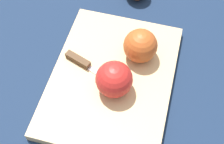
# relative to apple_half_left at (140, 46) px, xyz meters

# --- Properties ---
(ground_plane) EXTENTS (4.00, 4.00, 0.00)m
(ground_plane) POSITION_rel_apple_half_left_xyz_m (0.08, -0.04, -0.06)
(ground_plane) COLOR #14233D
(cutting_board) EXTENTS (0.40, 0.31, 0.02)m
(cutting_board) POSITION_rel_apple_half_left_xyz_m (0.08, -0.04, -0.05)
(cutting_board) COLOR tan
(cutting_board) RESTS_ON ground_plane
(apple_half_left) EXTENTS (0.08, 0.08, 0.08)m
(apple_half_left) POSITION_rel_apple_half_left_xyz_m (0.00, 0.00, 0.00)
(apple_half_left) COLOR #AD4C1E
(apple_half_left) RESTS_ON cutting_board
(apple_half_right) EXTENTS (0.08, 0.08, 0.08)m
(apple_half_right) POSITION_rel_apple_half_left_xyz_m (0.11, -0.03, 0.00)
(apple_half_right) COLOR red
(apple_half_right) RESTS_ON cutting_board
(knife) EXTENTS (0.06, 0.15, 0.02)m
(knife) POSITION_rel_apple_half_left_xyz_m (0.07, -0.12, -0.03)
(knife) COLOR silver
(knife) RESTS_ON cutting_board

